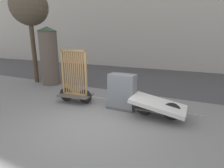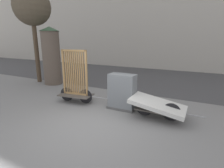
% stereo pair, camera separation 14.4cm
% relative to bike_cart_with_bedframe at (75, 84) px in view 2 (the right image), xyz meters
% --- Properties ---
extents(ground_plane, '(60.00, 60.00, 0.00)m').
position_rel_bike_cart_with_bedframe_xyz_m(ground_plane, '(1.60, -1.26, -0.73)').
color(ground_plane, slate).
extents(road_strip, '(56.00, 7.32, 0.01)m').
position_rel_bike_cart_with_bedframe_xyz_m(road_strip, '(1.60, 5.83, -0.73)').
color(road_strip, '#424244').
rests_on(road_strip, ground_plane).
extents(bike_cart_with_bedframe, '(2.04, 0.86, 2.06)m').
position_rel_bike_cart_with_bedframe_xyz_m(bike_cart_with_bedframe, '(0.00, 0.00, 0.00)').
color(bike_cart_with_bedframe, '#4C4742').
rests_on(bike_cart_with_bedframe, ground_plane).
extents(bike_cart_with_mattress, '(2.20, 0.99, 0.65)m').
position_rel_bike_cart_with_bedframe_xyz_m(bike_cart_with_mattress, '(3.21, -0.00, -0.32)').
color(bike_cart_with_mattress, '#4C4742').
rests_on(bike_cart_with_mattress, ground_plane).
extents(utility_cabinet, '(0.99, 0.55, 1.26)m').
position_rel_bike_cart_with_bedframe_xyz_m(utility_cabinet, '(1.89, 0.21, -0.14)').
color(utility_cabinet, '#4C4C4C').
rests_on(utility_cabinet, ground_plane).
extents(advertising_column, '(1.06, 1.06, 3.09)m').
position_rel_bike_cart_with_bedframe_xyz_m(advertising_column, '(-3.05, 1.82, 0.84)').
color(advertising_column, brown).
rests_on(advertising_column, ground_plane).
extents(street_tree, '(1.98, 1.98, 5.12)m').
position_rel_bike_cart_with_bedframe_xyz_m(street_tree, '(-4.17, 1.82, 3.34)').
color(street_tree, '#4C3D2D').
rests_on(street_tree, ground_plane).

